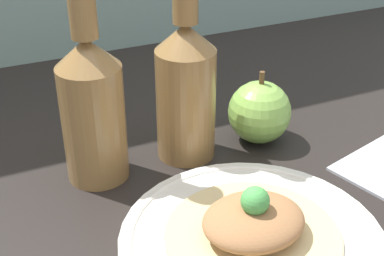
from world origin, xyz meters
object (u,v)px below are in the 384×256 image
at_px(plate, 252,240).
at_px(cider_bottle_left, 92,101).
at_px(apple, 259,112).
at_px(cider_bottle_right, 186,83).
at_px(plated_food, 253,224).

xyz_separation_m(plate, cider_bottle_left, (-0.11, 0.20, 0.09)).
xyz_separation_m(cider_bottle_left, apple, (0.23, -0.01, -0.06)).
relative_size(plate, cider_bottle_right, 0.99).
relative_size(plated_food, apple, 1.78).
bearing_deg(cider_bottle_right, plate, -93.72).
bearing_deg(cider_bottle_right, cider_bottle_left, 180.00).
height_order(cider_bottle_left, cider_bottle_right, same).
bearing_deg(cider_bottle_right, plated_food, -93.72).
bearing_deg(plate, cider_bottle_left, 118.66).
bearing_deg(cider_bottle_left, plated_food, -61.34).
bearing_deg(plated_food, apple, 57.75).
distance_m(plate, apple, 0.23).
xyz_separation_m(cider_bottle_right, apple, (0.11, -0.01, -0.06)).
relative_size(cider_bottle_left, apple, 2.72).
height_order(plate, cider_bottle_right, cider_bottle_right).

